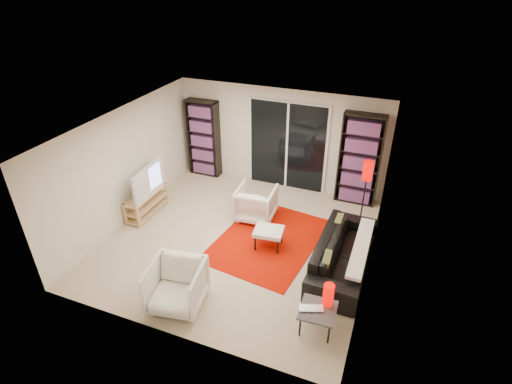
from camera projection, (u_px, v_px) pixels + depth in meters
floor at (239, 240)px, 8.00m from camera, size 5.00×5.00×0.00m
wall_back at (280, 139)px, 9.40m from camera, size 5.00×0.02×2.40m
wall_front at (164, 274)px, 5.38m from camera, size 5.00×0.02×2.40m
wall_left at (126, 166)px, 8.17m from camera, size 0.02×5.00×2.40m
wall_right at (376, 215)px, 6.61m from camera, size 0.02×5.00×2.40m
ceiling at (236, 127)px, 6.78m from camera, size 5.00×5.00×0.02m
sliding_door at (287, 146)px, 9.38m from camera, size 1.92×0.08×2.16m
bookshelf_left at (204, 138)px, 9.98m from camera, size 0.80×0.30×1.95m
bookshelf_right at (360, 160)px, 8.74m from camera, size 0.90×0.30×2.10m
tv_stand at (147, 202)px, 8.71m from camera, size 0.37×1.17×0.50m
tv at (144, 180)px, 8.42m from camera, size 0.21×1.14×0.65m
rug at (268, 240)px, 7.98m from camera, size 2.12×2.68×0.01m
sofa at (344, 253)px, 7.11m from camera, size 0.95×2.30×0.66m
armchair_back at (256, 203)px, 8.50m from camera, size 0.83×0.85×0.73m
armchair_front at (176, 286)px, 6.33m from camera, size 0.96×0.98×0.78m
ottoman at (269, 232)px, 7.64m from camera, size 0.60×0.51×0.40m
side_table at (318, 311)px, 5.91m from camera, size 0.56×0.56×0.40m
laptop at (312, 311)px, 5.84m from camera, size 0.42×0.34×0.03m
table_lamp at (328, 295)px, 5.89m from camera, size 0.16×0.16×0.37m
floor_lamp at (367, 177)px, 7.90m from camera, size 0.22×0.22×1.47m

